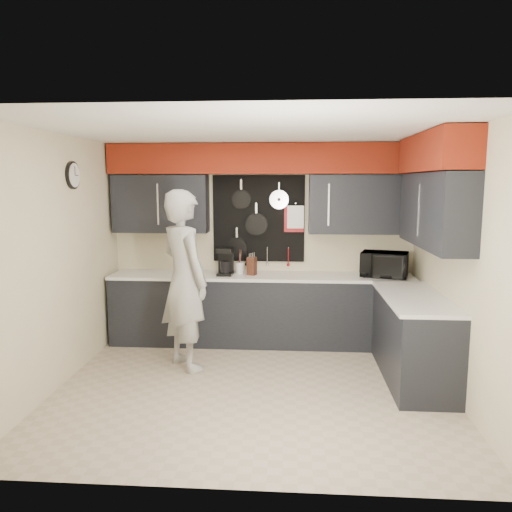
# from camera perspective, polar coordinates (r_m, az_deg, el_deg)

# --- Properties ---
(ground) EXTENTS (4.00, 4.00, 0.00)m
(ground) POSITION_cam_1_polar(r_m,az_deg,el_deg) (5.35, -0.38, -14.76)
(ground) COLOR #B8A68F
(ground) RESTS_ON ground
(back_wall_assembly) EXTENTS (4.00, 0.36, 2.60)m
(back_wall_assembly) POSITION_cam_1_polar(r_m,az_deg,el_deg) (6.51, 0.76, 7.59)
(back_wall_assembly) COLOR beige
(back_wall_assembly) RESTS_ON ground
(right_wall_assembly) EXTENTS (0.36, 3.50, 2.60)m
(right_wall_assembly) POSITION_cam_1_polar(r_m,az_deg,el_deg) (5.37, 20.06, 6.19)
(right_wall_assembly) COLOR beige
(right_wall_assembly) RESTS_ON ground
(left_wall_assembly) EXTENTS (0.05, 3.50, 2.60)m
(left_wall_assembly) POSITION_cam_1_polar(r_m,az_deg,el_deg) (5.51, -21.53, -0.20)
(left_wall_assembly) COLOR beige
(left_wall_assembly) RESTS_ON ground
(base_cabinets) EXTENTS (3.95, 2.20, 0.92)m
(base_cabinets) POSITION_cam_1_polar(r_m,az_deg,el_deg) (6.25, 4.93, -6.88)
(base_cabinets) COLOR black
(base_cabinets) RESTS_ON ground
(microwave) EXTENTS (0.65, 0.53, 0.31)m
(microwave) POSITION_cam_1_polar(r_m,az_deg,el_deg) (6.50, 14.44, -0.94)
(microwave) COLOR black
(microwave) RESTS_ON base_cabinets
(knife_block) EXTENTS (0.13, 0.13, 0.23)m
(knife_block) POSITION_cam_1_polar(r_m,az_deg,el_deg) (6.42, -0.48, -1.17)
(knife_block) COLOR black
(knife_block) RESTS_ON base_cabinets
(utensil_crock) EXTENTS (0.11, 0.11, 0.14)m
(utensil_crock) POSITION_cam_1_polar(r_m,az_deg,el_deg) (6.56, -1.88, -1.36)
(utensil_crock) COLOR white
(utensil_crock) RESTS_ON base_cabinets
(coffee_maker) EXTENTS (0.20, 0.24, 0.36)m
(coffee_maker) POSITION_cam_1_polar(r_m,az_deg,el_deg) (6.44, -3.51, -0.52)
(coffee_maker) COLOR black
(coffee_maker) RESTS_ON base_cabinets
(person) EXTENTS (0.85, 0.88, 2.03)m
(person) POSITION_cam_1_polar(r_m,az_deg,el_deg) (5.67, -8.17, -2.76)
(person) COLOR #AEADAB
(person) RESTS_ON ground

